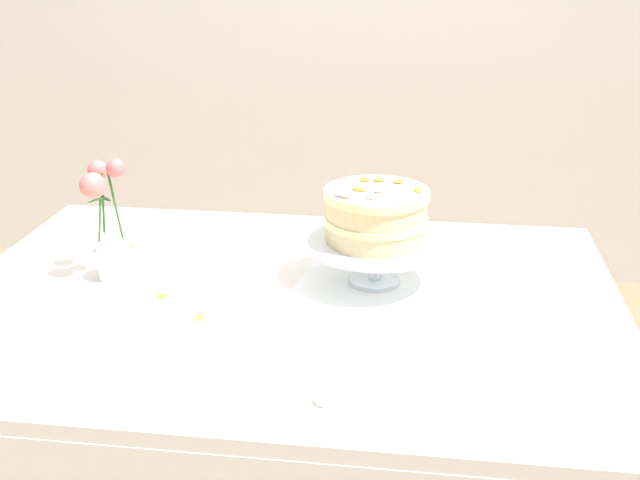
{
  "coord_description": "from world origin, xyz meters",
  "views": [
    {
      "loc": [
        0.27,
        -1.46,
        1.45
      ],
      "look_at": [
        0.07,
        0.03,
        0.86
      ],
      "focal_mm": 43.97,
      "sensor_mm": 36.0,
      "label": 1
    }
  ],
  "objects_px": {
    "layer_cake": "(376,215)",
    "flower_vase": "(108,227)",
    "dining_table": "(282,342)",
    "cake_stand": "(375,248)"
  },
  "relations": [
    {
      "from": "dining_table",
      "to": "cake_stand",
      "type": "xyz_separation_m",
      "value": [
        0.18,
        0.12,
        0.18
      ]
    },
    {
      "from": "layer_cake",
      "to": "dining_table",
      "type": "bearing_deg",
      "value": -146.88
    },
    {
      "from": "dining_table",
      "to": "flower_vase",
      "type": "relative_size",
      "value": 5.15
    },
    {
      "from": "dining_table",
      "to": "layer_cake",
      "type": "distance_m",
      "value": 0.33
    },
    {
      "from": "layer_cake",
      "to": "flower_vase",
      "type": "xyz_separation_m",
      "value": [
        -0.57,
        -0.05,
        -0.04
      ]
    },
    {
      "from": "cake_stand",
      "to": "layer_cake",
      "type": "distance_m",
      "value": 0.07
    },
    {
      "from": "layer_cake",
      "to": "flower_vase",
      "type": "height_order",
      "value": "flower_vase"
    },
    {
      "from": "layer_cake",
      "to": "flower_vase",
      "type": "bearing_deg",
      "value": -175.25
    },
    {
      "from": "cake_stand",
      "to": "flower_vase",
      "type": "distance_m",
      "value": 0.58
    },
    {
      "from": "flower_vase",
      "to": "layer_cake",
      "type": "bearing_deg",
      "value": 4.75
    }
  ]
}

